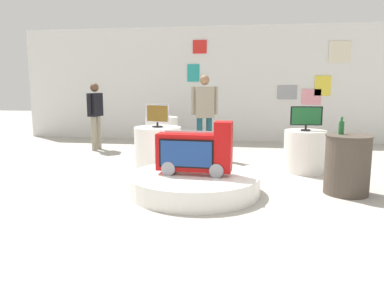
# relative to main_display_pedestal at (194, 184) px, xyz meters

# --- Properties ---
(ground_plane) EXTENTS (30.00, 30.00, 0.00)m
(ground_plane) POSITION_rel_main_display_pedestal_xyz_m (0.03, -0.08, -0.14)
(ground_plane) COLOR #B2ADA3
(back_wall_display) EXTENTS (11.42, 0.13, 3.08)m
(back_wall_display) POSITION_rel_main_display_pedestal_xyz_m (0.04, 5.16, 1.40)
(back_wall_display) COLOR silver
(back_wall_display) RESTS_ON ground
(main_display_pedestal) EXTENTS (1.87, 1.87, 0.28)m
(main_display_pedestal) POSITION_rel_main_display_pedestal_xyz_m (0.00, 0.00, 0.00)
(main_display_pedestal) COLOR white
(main_display_pedestal) RESTS_ON ground
(novelty_firetruck_tv) EXTENTS (1.08, 0.37, 0.76)m
(novelty_firetruck_tv) POSITION_rel_main_display_pedestal_xyz_m (0.02, -0.01, 0.45)
(novelty_firetruck_tv) COLOR gray
(novelty_firetruck_tv) RESTS_ON main_display_pedestal
(display_pedestal_left_rear) EXTENTS (0.73, 0.73, 0.74)m
(display_pedestal_left_rear) POSITION_rel_main_display_pedestal_xyz_m (1.74, 1.63, 0.23)
(display_pedestal_left_rear) COLOR white
(display_pedestal_left_rear) RESTS_ON ground
(tv_on_left_rear) EXTENTS (0.55, 0.16, 0.42)m
(tv_on_left_rear) POSITION_rel_main_display_pedestal_xyz_m (1.74, 1.63, 0.84)
(tv_on_left_rear) COLOR black
(tv_on_left_rear) RESTS_ON display_pedestal_left_rear
(display_pedestal_center_rear) EXTENTS (0.89, 0.89, 0.74)m
(display_pedestal_center_rear) POSITION_rel_main_display_pedestal_xyz_m (-0.97, 1.73, 0.23)
(display_pedestal_center_rear) COLOR white
(display_pedestal_center_rear) RESTS_ON ground
(tv_on_center_rear) EXTENTS (0.47, 0.20, 0.43)m
(tv_on_center_rear) POSITION_rel_main_display_pedestal_xyz_m (-0.97, 1.73, 0.84)
(tv_on_center_rear) COLOR black
(tv_on_center_rear) RESTS_ON display_pedestal_center_rear
(display_pedestal_right_rear) EXTENTS (0.81, 0.81, 0.74)m
(display_pedestal_right_rear) POSITION_rel_main_display_pedestal_xyz_m (-1.41, 3.89, 0.23)
(display_pedestal_right_rear) COLOR white
(display_pedestal_right_rear) RESTS_ON ground
(tv_on_right_rear) EXTENTS (0.38, 0.22, 0.32)m
(tv_on_right_rear) POSITION_rel_main_display_pedestal_xyz_m (-1.41, 3.88, 0.77)
(tv_on_right_rear) COLOR black
(tv_on_right_rear) RESTS_ON display_pedestal_right_rear
(side_table_round) EXTENTS (0.64, 0.64, 0.84)m
(side_table_round) POSITION_rel_main_display_pedestal_xyz_m (2.15, 0.31, 0.29)
(side_table_round) COLOR #4C4238
(side_table_round) RESTS_ON ground
(bottle_on_side_table) EXTENTS (0.07, 0.07, 0.25)m
(bottle_on_side_table) POSITION_rel_main_display_pedestal_xyz_m (2.05, 0.39, 0.81)
(bottle_on_side_table) COLOR #195926
(bottle_on_side_table) RESTS_ON side_table_round
(shopper_browsing_near_truck) EXTENTS (0.25, 0.55, 1.57)m
(shopper_browsing_near_truck) POSITION_rel_main_display_pedestal_xyz_m (-2.83, 3.17, 0.78)
(shopper_browsing_near_truck) COLOR gray
(shopper_browsing_near_truck) RESTS_ON ground
(shopper_browsing_rear) EXTENTS (0.54, 0.30, 1.73)m
(shopper_browsing_rear) POSITION_rel_main_display_pedestal_xyz_m (-0.17, 2.48, 0.88)
(shopper_browsing_rear) COLOR #194751
(shopper_browsing_rear) RESTS_ON ground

